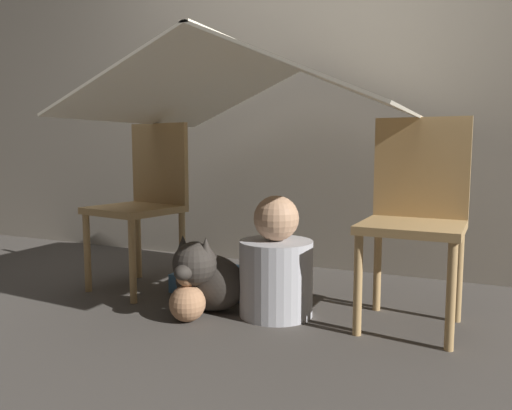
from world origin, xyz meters
TOP-DOWN VIEW (x-y plane):
  - ground_plane at (0.00, 0.00)m, footprint 8.80×8.80m
  - wall_back at (0.00, 1.05)m, footprint 7.00×0.05m
  - chair_left at (-0.71, 0.20)m, footprint 0.48×0.48m
  - chair_right at (0.73, 0.21)m, footprint 0.43×0.43m
  - sheet_canopy at (0.00, 0.13)m, footprint 1.45×1.24m
  - person_front at (0.14, 0.05)m, footprint 0.34×0.34m
  - dog at (-0.17, -0.06)m, footprint 0.37×0.38m
  - floor_cushion at (-0.30, 0.32)m, footprint 0.45×0.36m
  - plush_toy at (-0.19, -0.19)m, footprint 0.16×0.16m

SIDE VIEW (x-z plane):
  - ground_plane at x=0.00m, z-range 0.00..0.00m
  - floor_cushion at x=-0.30m, z-range 0.00..0.10m
  - plush_toy at x=-0.19m, z-range -0.02..0.23m
  - dog at x=-0.17m, z-range -0.01..0.37m
  - person_front at x=0.14m, z-range -0.05..0.51m
  - chair_left at x=-0.71m, z-range 0.05..0.96m
  - chair_right at x=0.73m, z-range 0.05..0.96m
  - sheet_canopy at x=0.00m, z-range 0.91..1.23m
  - wall_back at x=0.00m, z-range 0.00..2.50m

